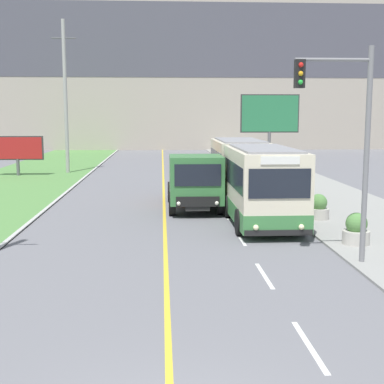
{
  "coord_description": "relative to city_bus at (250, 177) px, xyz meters",
  "views": [
    {
      "loc": [
        -0.1,
        -6.54,
        4.48
      ],
      "look_at": [
        1.1,
        14.54,
        1.4
      ],
      "focal_mm": 50.0,
      "sensor_mm": 36.0,
      "label": 1
    }
  ],
  "objects": [
    {
      "name": "planter_round_third",
      "position": [
        2.51,
        1.96,
        -1.01
      ],
      "size": [
        0.98,
        0.98,
        1.18
      ],
      "color": "#B7B2A8",
      "rests_on": "sidewalk_right"
    },
    {
      "name": "city_bus",
      "position": [
        0.0,
        0.0,
        0.0
      ],
      "size": [
        2.63,
        12.79,
        3.18
      ],
      "color": "beige",
      "rests_on": "ground_plane"
    },
    {
      "name": "lane_marking_centre",
      "position": [
        -3.55,
        -14.95,
        -1.61
      ],
      "size": [
        2.88,
        140.0,
        0.01
      ],
      "color": "gold",
      "rests_on": "ground_plane"
    },
    {
      "name": "planter_round_second",
      "position": [
        2.55,
        -2.46,
        -1.07
      ],
      "size": [
        0.91,
        0.91,
        1.07
      ],
      "color": "#B7B2A8",
      "rests_on": "sidewalk_right"
    },
    {
      "name": "billboard_small",
      "position": [
        -14.58,
        15.22,
        0.36
      ],
      "size": [
        3.75,
        0.24,
        2.91
      ],
      "color": "#59595B",
      "rests_on": "ground_plane"
    },
    {
      "name": "utility_pole_far",
      "position": [
        -11.28,
        17.01,
        4.17
      ],
      "size": [
        1.8,
        0.28,
        11.45
      ],
      "color": "#9E9E99",
      "rests_on": "ground_plane"
    },
    {
      "name": "billboard_large",
      "position": [
        3.95,
        15.09,
        2.72
      ],
      "size": [
        4.34,
        0.24,
        5.93
      ],
      "color": "#59595B",
      "rests_on": "ground_plane"
    },
    {
      "name": "dump_truck",
      "position": [
        -2.53,
        0.17,
        -0.29
      ],
      "size": [
        2.46,
        6.52,
        2.64
      ],
      "color": "black",
      "rests_on": "ground_plane"
    },
    {
      "name": "planter_round_near",
      "position": [
        2.56,
        -6.88,
        -1.06
      ],
      "size": [
        0.92,
        0.92,
        1.08
      ],
      "color": "#B7B2A8",
      "rests_on": "sidewalk_right"
    },
    {
      "name": "apartment_block_background",
      "position": [
        -3.96,
        47.0,
        11.26
      ],
      "size": [
        80.0,
        8.04,
        25.75
      ],
      "color": "#A89E8E",
      "rests_on": "ground_plane"
    },
    {
      "name": "traffic_light_mast",
      "position": [
        1.33,
        -9.05,
        2.45
      ],
      "size": [
        2.28,
        0.32,
        6.42
      ],
      "color": "slate",
      "rests_on": "ground_plane"
    }
  ]
}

